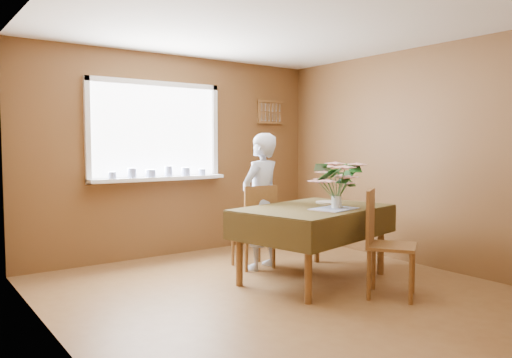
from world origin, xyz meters
TOP-DOWN VIEW (x-y plane):
  - floor at (0.00, 0.00)m, footprint 4.50×4.50m
  - ceiling at (0.00, 0.00)m, footprint 4.50×4.50m
  - wall_back at (0.00, 2.25)m, footprint 4.00×0.00m
  - wall_left at (-2.00, 0.00)m, footprint 0.00×4.50m
  - wall_right at (2.00, 0.00)m, footprint 0.00×4.50m
  - window_assembly at (-0.30, 2.20)m, footprint 1.72×0.20m
  - spoon_rack at (1.45, 2.22)m, footprint 0.44×0.05m
  - dining_table at (0.56, 0.31)m, footprint 1.75×1.37m
  - chair_far at (0.36, 1.04)m, footprint 0.45×0.45m
  - chair_near at (0.70, -0.46)m, footprint 0.58×0.58m
  - seated_woman at (0.40, 1.01)m, footprint 0.63×0.50m
  - flower_bouquet at (0.65, 0.09)m, footprint 0.51×0.51m
  - side_plate at (0.93, 0.49)m, footprint 0.36×0.36m
  - table_knife at (0.74, 0.10)m, footprint 0.04×0.20m

SIDE VIEW (x-z plane):
  - floor at x=0.00m, z-range 0.00..0.00m
  - chair_far at x=0.36m, z-range 0.04..0.98m
  - chair_near at x=0.70m, z-range 0.04..1.02m
  - dining_table at x=0.56m, z-range 0.28..1.04m
  - seated_woman at x=0.40m, z-range 0.00..1.52m
  - side_plate at x=0.93m, z-range 0.75..0.77m
  - table_knife at x=0.74m, z-range 0.76..0.77m
  - flower_bouquet at x=0.65m, z-range 0.82..1.26m
  - wall_back at x=0.00m, z-range -0.75..3.25m
  - wall_left at x=-2.00m, z-range -1.00..3.50m
  - wall_right at x=2.00m, z-range -1.00..3.50m
  - window_assembly at x=-0.30m, z-range 0.74..1.96m
  - spoon_rack at x=1.45m, z-range 1.69..2.02m
  - ceiling at x=0.00m, z-range 2.50..2.50m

